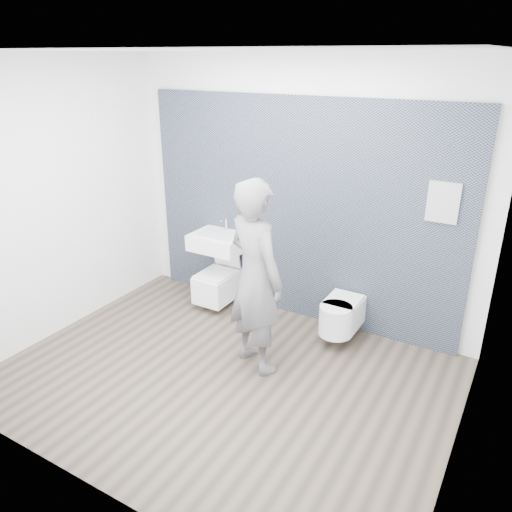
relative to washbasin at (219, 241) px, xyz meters
The scene contains 8 objects.
ground 1.68m from the washbasin, 54.85° to the right, with size 4.00×4.00×0.00m, color brown.
room_shell 1.76m from the washbasin, 54.85° to the right, with size 4.00×4.00×4.00m.
tile_wall 1.19m from the washbasin, 16.84° to the left, with size 3.60×0.06×2.40m, color black.
washbasin is the anchor object (origin of this frame).
toilet_square 0.52m from the washbasin, 90.00° to the right, with size 0.38×0.54×0.73m.
toilet_rounded 1.61m from the washbasin, ahead, with size 0.35×0.59×0.32m.
info_placard 2.47m from the washbasin, ahead, with size 0.28×0.03×0.38m, color white.
visitor 1.33m from the washbasin, 41.00° to the right, with size 0.67×0.44×1.82m, color slate.
Camera 1 is at (2.21, -3.17, 2.78)m, focal length 35.00 mm.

